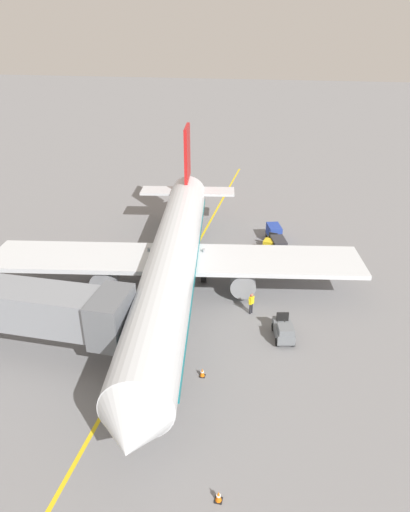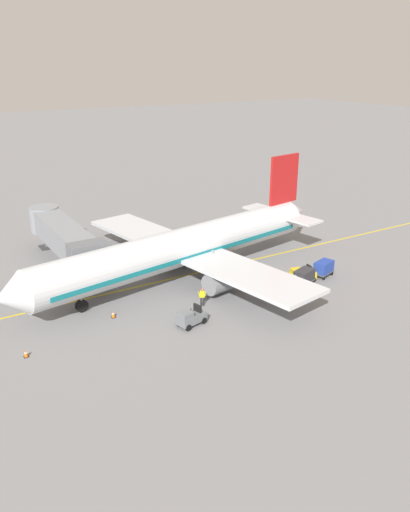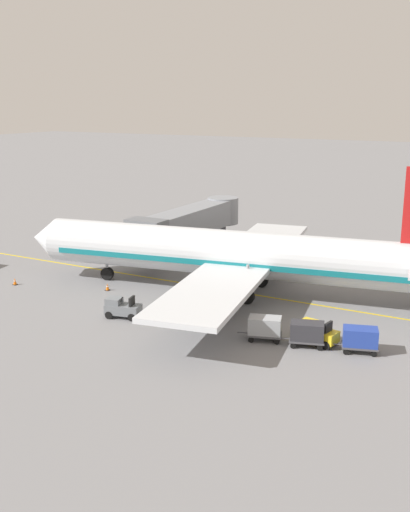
{
  "view_description": "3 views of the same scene",
  "coord_description": "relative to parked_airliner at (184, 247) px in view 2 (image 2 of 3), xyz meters",
  "views": [
    {
      "loc": [
        -9.48,
        28.4,
        18.86
      ],
      "look_at": [
        -2.74,
        -2.23,
        3.28
      ],
      "focal_mm": 31.2,
      "sensor_mm": 36.0,
      "label": 1
    },
    {
      "loc": [
        -41.94,
        21.31,
        20.27
      ],
      "look_at": [
        -3.24,
        -2.38,
        3.11
      ],
      "focal_mm": 35.97,
      "sensor_mm": 36.0,
      "label": 2
    },
    {
      "loc": [
        -42.65,
        -22.32,
        15.1
      ],
      "look_at": [
        -1.02,
        0.56,
        2.96
      ],
      "focal_mm": 42.62,
      "sensor_mm": 36.0,
      "label": 3
    }
  ],
  "objects": [
    {
      "name": "ground_plane",
      "position": [
        0.31,
        1.74,
        -3.19
      ],
      "size": [
        400.0,
        400.0,
        0.0
      ],
      "primitive_type": "plane",
      "color": "slate"
    },
    {
      "name": "gate_lead_in_line",
      "position": [
        0.31,
        1.74,
        -3.18
      ],
      "size": [
        0.24,
        80.0,
        0.01
      ],
      "primitive_type": "cube",
      "color": "gold",
      "rests_on": "ground"
    },
    {
      "name": "parked_airliner",
      "position": [
        0.0,
        0.0,
        0.0
      ],
      "size": [
        30.45,
        37.23,
        10.63
      ],
      "color": "silver",
      "rests_on": "ground"
    },
    {
      "name": "jet_bridge",
      "position": [
        8.97,
        9.29,
        0.27
      ],
      "size": [
        17.52,
        3.5,
        4.98
      ],
      "color": "gray",
      "rests_on": "ground"
    },
    {
      "name": "baggage_tug_lead",
      "position": [
        -9.08,
        4.5,
        -2.47
      ],
      "size": [
        1.77,
        2.71,
        1.62
      ],
      "color": "slate",
      "rests_on": "ground"
    },
    {
      "name": "baggage_tug_trailing",
      "position": [
        -7.0,
        -9.34,
        -2.47
      ],
      "size": [
        1.67,
        2.67,
        1.62
      ],
      "color": "gold",
      "rests_on": "ground"
    },
    {
      "name": "baggage_cart_front",
      "position": [
        -8.12,
        -6.19,
        -2.24
      ],
      "size": [
        1.91,
        2.97,
        1.58
      ],
      "color": "#4C4C51",
      "rests_on": "ground"
    },
    {
      "name": "baggage_cart_second_in_train",
      "position": [
        -7.74,
        -8.93,
        -2.24
      ],
      "size": [
        1.91,
        2.97,
        1.58
      ],
      "color": "#4C4C51",
      "rests_on": "ground"
    },
    {
      "name": "baggage_cart_third_in_train",
      "position": [
        -7.08,
        -12.12,
        -2.24
      ],
      "size": [
        1.91,
        2.97,
        1.58
      ],
      "color": "#4C4C51",
      "rests_on": "ground"
    },
    {
      "name": "ground_crew_wing_walker",
      "position": [
        -6.5,
        1.83,
        -2.23
      ],
      "size": [
        0.44,
        0.67,
        1.69
      ],
      "color": "#232328",
      "rests_on": "ground"
    },
    {
      "name": "safety_cone_nose_left",
      "position": [
        -4.44,
        9.4,
        -2.9
      ],
      "size": [
        0.36,
        0.36,
        0.59
      ],
      "color": "black",
      "rests_on": "ground"
    },
    {
      "name": "safety_cone_nose_right",
      "position": [
        -6.96,
        17.24,
        -2.9
      ],
      "size": [
        0.36,
        0.36,
        0.59
      ],
      "color": "black",
      "rests_on": "ground"
    }
  ]
}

